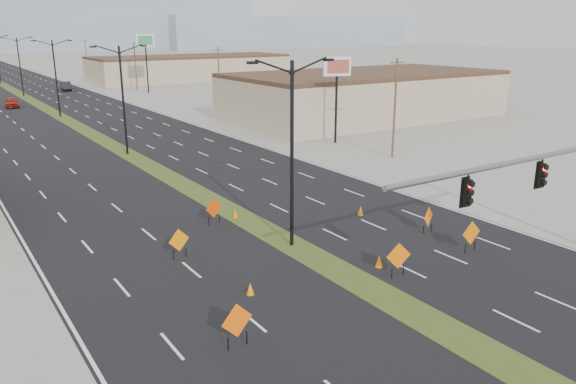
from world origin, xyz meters
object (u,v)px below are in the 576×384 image
streetlight_2 (56,76)px  construction_sign_3 (398,257)px  construction_sign_4 (428,218)px  pole_sign_east_near (337,73)px  car_left (12,102)px  pole_sign_east_far (145,45)px  construction_sign_0 (237,322)px  car_mid (66,86)px  construction_sign_2 (214,209)px  cone_1 (379,261)px  construction_sign_1 (179,241)px  cone_0 (250,289)px  streetlight_1 (123,97)px  streetlight_3 (20,65)px  construction_sign_5 (471,234)px  cone_2 (361,211)px  cone_3 (235,213)px  signal_mast (563,179)px  streetlight_0 (292,149)px

streetlight_2 → construction_sign_3: streetlight_2 is taller
construction_sign_4 → pole_sign_east_near: pole_sign_east_near is taller
construction_sign_3 → car_left: bearing=108.4°
car_left → pole_sign_east_far: pole_sign_east_far is taller
construction_sign_0 → pole_sign_east_near: 40.22m
car_mid → construction_sign_2: bearing=-89.5°
cone_1 → streetlight_2: bearing=91.9°
construction_sign_1 → cone_0: 5.79m
car_left → cone_1: size_ratio=7.00×
construction_sign_1 → cone_1: construction_sign_1 is taller
construction_sign_3 → cone_1: construction_sign_3 is taller
streetlight_1 → streetlight_3: (0.00, 56.00, 0.00)m
car_mid → construction_sign_1: size_ratio=3.09×
construction_sign_5 → pole_sign_east_near: size_ratio=0.20×
construction_sign_3 → pole_sign_east_near: (17.93, 27.60, 6.09)m
car_mid → construction_sign_5: (-1.06, -96.07, 0.20)m
streetlight_2 → construction_sign_1: streetlight_2 is taller
cone_0 → cone_2: cone_2 is taller
construction_sign_1 → cone_3: bearing=26.4°
cone_2 → construction_sign_1: bearing=-179.4°
construction_sign_1 → cone_2: bearing=-9.8°
streetlight_1 → pole_sign_east_far: (20.20, 49.30, 3.22)m
construction_sign_3 → streetlight_3: bearing=105.3°
streetlight_1 → construction_sign_4: streetlight_1 is taller
signal_mast → streetlight_2: bearing=97.4°
construction_sign_0 → construction_sign_4: (15.25, 4.71, -0.17)m
signal_mast → car_mid: (-0.05, 100.01, -3.97)m
streetlight_0 → streetlight_1: 28.00m
streetlight_3 → cone_0: streetlight_3 is taller
car_mid → construction_sign_4: (-0.71, -92.72, 0.09)m
construction_sign_1 → construction_sign_4: bearing=-28.5°
cone_0 → cone_2: 12.86m
cone_2 → construction_sign_4: bearing=-75.2°
construction_sign_2 → cone_0: bearing=-127.0°
car_mid → construction_sign_5: construction_sign_5 is taller
construction_sign_3 → pole_sign_east_near: pole_sign_east_near is taller
streetlight_3 → cone_2: 82.55m
cone_2 → pole_sign_east_far: size_ratio=0.06×
construction_sign_5 → cone_1: bearing=169.9°
construction_sign_5 → cone_3: (-7.83, 11.90, -0.71)m
construction_sign_1 → pole_sign_east_near: 33.02m
streetlight_1 → streetlight_0: bearing=-90.0°
car_left → cone_1: bearing=-79.3°
car_left → cone_0: (-0.97, -73.76, -0.46)m
cone_3 → pole_sign_east_near: (20.31, 15.57, 6.80)m
cone_2 → pole_sign_east_near: size_ratio=0.07×
cone_1 → pole_sign_east_far: pole_sign_east_far is taller
streetlight_2 → cone_0: streetlight_2 is taller
streetlight_3 → construction_sign_4: 87.18m
cone_0 → construction_sign_4: bearing=5.5°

